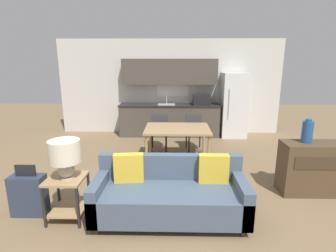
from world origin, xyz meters
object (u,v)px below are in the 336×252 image
(side_table, at_px, (67,191))
(credenza, at_px, (311,168))
(vase, at_px, (307,132))
(refrigerator, at_px, (234,105))
(dining_table, at_px, (177,131))
(table_lamp, at_px, (65,155))
(suitcase, at_px, (29,195))
(dining_chair_far_right, at_px, (194,130))
(dining_chair_far_left, at_px, (159,129))
(couch, at_px, (170,194))

(side_table, distance_m, credenza, 3.70)
(credenza, height_order, vase, vase)
(refrigerator, relative_size, dining_table, 1.34)
(table_lamp, relative_size, suitcase, 0.71)
(side_table, distance_m, vase, 3.64)
(dining_table, distance_m, side_table, 2.61)
(dining_table, height_order, side_table, dining_table)
(credenza, xyz_separation_m, vase, (-0.12, 0.03, 0.59))
(vase, bearing_deg, dining_chair_far_right, 126.98)
(dining_table, relative_size, side_table, 2.25)
(credenza, bearing_deg, vase, 167.29)
(refrigerator, relative_size, dining_chair_far_left, 2.13)
(vase, bearing_deg, credenza, -12.71)
(dining_table, height_order, vase, vase)
(dining_chair_far_right, bearing_deg, dining_table, -124.93)
(credenza, bearing_deg, suitcase, -170.17)
(refrigerator, relative_size, credenza, 1.86)
(refrigerator, distance_m, couch, 4.47)
(side_table, xyz_separation_m, table_lamp, (0.03, -0.02, 0.52))
(dining_chair_far_left, xyz_separation_m, suitcase, (-1.63, -2.85, -0.20))
(refrigerator, bearing_deg, table_lamp, -126.19)
(dining_chair_far_left, bearing_deg, refrigerator, 31.20)
(side_table, height_order, table_lamp, table_lamp)
(side_table, bearing_deg, vase, 13.51)
(side_table, xyz_separation_m, suitcase, (-0.57, 0.09, -0.11))
(dining_table, height_order, dining_chair_far_left, dining_chair_far_left)
(refrigerator, height_order, dining_chair_far_left, refrigerator)
(vase, height_order, suitcase, vase)
(credenza, relative_size, vase, 2.56)
(vase, height_order, dining_chair_far_left, vase)
(dining_chair_far_right, bearing_deg, suitcase, -138.90)
(couch, height_order, credenza, couch)
(refrigerator, xyz_separation_m, side_table, (-3.08, -4.15, -0.49))
(dining_table, bearing_deg, suitcase, -135.33)
(suitcase, bearing_deg, couch, -0.58)
(dining_table, bearing_deg, credenza, -31.71)
(dining_table, bearing_deg, couch, -93.32)
(credenza, bearing_deg, dining_table, 148.29)
(table_lamp, bearing_deg, couch, 3.61)
(dining_table, xyz_separation_m, table_lamp, (-1.46, -2.14, 0.25))
(table_lamp, distance_m, credenza, 3.71)
(couch, distance_m, side_table, 1.37)
(dining_table, height_order, dining_chair_far_right, dining_chair_far_right)
(vase, bearing_deg, dining_table, 147.30)
(couch, xyz_separation_m, vase, (2.12, 0.77, 0.67))
(credenza, xyz_separation_m, dining_chair_far_left, (-2.55, 2.12, 0.07))
(dining_table, relative_size, credenza, 1.39)
(dining_chair_far_left, bearing_deg, vase, -40.77)
(table_lamp, distance_m, dining_chair_far_left, 3.15)
(refrigerator, relative_size, side_table, 3.00)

